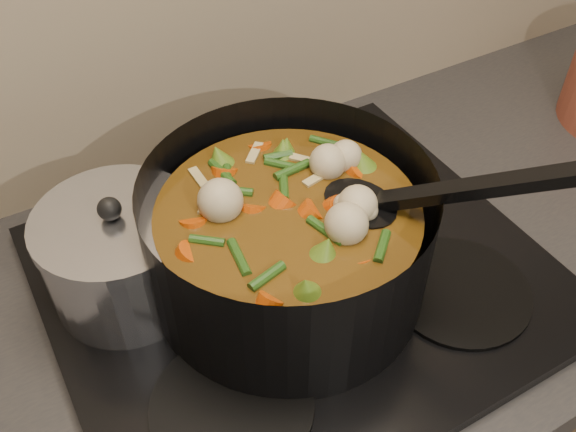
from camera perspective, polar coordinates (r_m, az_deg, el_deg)
stovetop at (r=0.85m, az=0.90°, el=-5.40°), size 0.62×0.54×0.03m
stockpot at (r=0.77m, az=0.06°, el=-2.19°), size 0.45×0.45×0.25m
saucepan at (r=0.80m, az=-14.56°, el=-3.40°), size 0.19×0.19×0.16m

